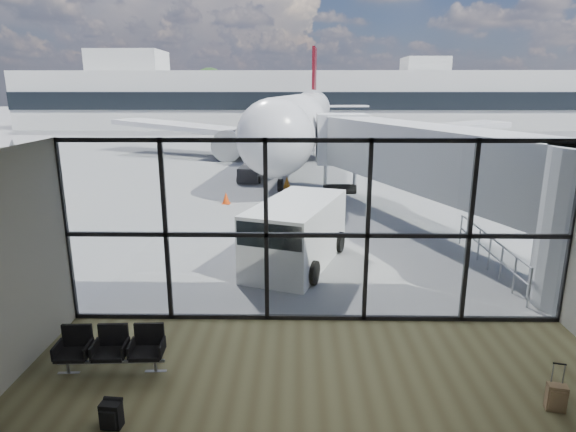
{
  "coord_description": "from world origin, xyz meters",
  "views": [
    {
      "loc": [
        -0.49,
        -10.94,
        5.56
      ],
      "look_at": [
        -0.73,
        3.0,
        1.87
      ],
      "focal_mm": 30.0,
      "sensor_mm": 36.0,
      "label": 1
    }
  ],
  "objects_px": {
    "airliner": "(302,119)",
    "seating_row": "(112,346)",
    "belt_loader": "(252,172)",
    "suitcase": "(556,397)",
    "backpack": "(111,415)",
    "service_van": "(295,233)",
    "mobile_stairs": "(24,197)"
  },
  "relations": [
    {
      "from": "seating_row",
      "to": "service_van",
      "type": "relative_size",
      "value": 0.41
    },
    {
      "from": "service_van",
      "to": "belt_loader",
      "type": "relative_size",
      "value": 1.42
    },
    {
      "from": "seating_row",
      "to": "belt_loader",
      "type": "xyz_separation_m",
      "value": [
        0.91,
        21.1,
        0.03
      ]
    },
    {
      "from": "backpack",
      "to": "airliner",
      "type": "bearing_deg",
      "value": 89.34
    },
    {
      "from": "airliner",
      "to": "service_van",
      "type": "bearing_deg",
      "value": -85.95
    },
    {
      "from": "belt_loader",
      "to": "mobile_stairs",
      "type": "distance_m",
      "value": 12.72
    },
    {
      "from": "suitcase",
      "to": "mobile_stairs",
      "type": "relative_size",
      "value": 0.23
    },
    {
      "from": "belt_loader",
      "to": "mobile_stairs",
      "type": "bearing_deg",
      "value": -137.54
    },
    {
      "from": "airliner",
      "to": "belt_loader",
      "type": "distance_m",
      "value": 12.59
    },
    {
      "from": "suitcase",
      "to": "belt_loader",
      "type": "relative_size",
      "value": 0.24
    },
    {
      "from": "belt_loader",
      "to": "mobile_stairs",
      "type": "height_order",
      "value": "mobile_stairs"
    },
    {
      "from": "airliner",
      "to": "backpack",
      "type": "bearing_deg",
      "value": -90.75
    },
    {
      "from": "seating_row",
      "to": "service_van",
      "type": "height_order",
      "value": "service_van"
    },
    {
      "from": "belt_loader",
      "to": "mobile_stairs",
      "type": "xyz_separation_m",
      "value": [
        -10.08,
        -7.74,
        0.05
      ]
    },
    {
      "from": "suitcase",
      "to": "belt_loader",
      "type": "distance_m",
      "value": 23.47
    },
    {
      "from": "backpack",
      "to": "seating_row",
      "type": "bearing_deg",
      "value": 114.59
    },
    {
      "from": "backpack",
      "to": "service_van",
      "type": "distance_m",
      "value": 8.58
    },
    {
      "from": "airliner",
      "to": "suitcase",
      "type": "bearing_deg",
      "value": -77.92
    },
    {
      "from": "backpack",
      "to": "service_van",
      "type": "xyz_separation_m",
      "value": [
        3.08,
        7.96,
        0.82
      ]
    },
    {
      "from": "seating_row",
      "to": "suitcase",
      "type": "bearing_deg",
      "value": -11.0
    },
    {
      "from": "backpack",
      "to": "belt_loader",
      "type": "distance_m",
      "value": 22.85
    },
    {
      "from": "seating_row",
      "to": "belt_loader",
      "type": "distance_m",
      "value": 21.12
    },
    {
      "from": "airliner",
      "to": "seating_row",
      "type": "bearing_deg",
      "value": -92.11
    },
    {
      "from": "suitcase",
      "to": "airliner",
      "type": "distance_m",
      "value": 34.49
    },
    {
      "from": "airliner",
      "to": "service_van",
      "type": "height_order",
      "value": "airliner"
    },
    {
      "from": "backpack",
      "to": "airliner",
      "type": "relative_size",
      "value": 0.01
    },
    {
      "from": "seating_row",
      "to": "airliner",
      "type": "xyz_separation_m",
      "value": [
        4.22,
        32.96,
        2.61
      ]
    },
    {
      "from": "service_van",
      "to": "airliner",
      "type": "bearing_deg",
      "value": 108.04
    },
    {
      "from": "suitcase",
      "to": "airliner",
      "type": "relative_size",
      "value": 0.02
    },
    {
      "from": "seating_row",
      "to": "airliner",
      "type": "height_order",
      "value": "airliner"
    },
    {
      "from": "seating_row",
      "to": "mobile_stairs",
      "type": "relative_size",
      "value": 0.56
    },
    {
      "from": "backpack",
      "to": "mobile_stairs",
      "type": "distance_m",
      "value": 18.0
    }
  ]
}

